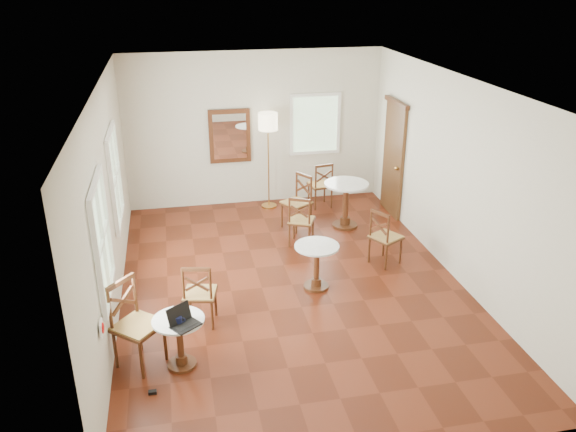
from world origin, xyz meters
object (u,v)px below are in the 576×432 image
(chair_mid_b, at_px, (385,237))
(laptop, at_px, (183,321))
(power_adapter, at_px, (153,392))
(navy_mug, at_px, (179,320))
(water_glass, at_px, (175,314))
(cafe_table_mid, at_px, (317,262))
(chair_mid_a, at_px, (301,220))
(chair_near_a, at_px, (200,294))
(cafe_table_back, at_px, (346,200))
(floor_lamp, at_px, (268,128))
(chair_back_b, at_px, (297,202))
(chair_near_b, at_px, (136,324))
(chair_back_a, at_px, (321,185))
(cafe_table_near, at_px, (180,337))
(mouse, at_px, (179,321))

(chair_mid_b, bearing_deg, laptop, 94.20)
(laptop, bearing_deg, power_adapter, -176.88)
(navy_mug, bearing_deg, water_glass, 108.35)
(cafe_table_mid, distance_m, chair_mid_a, 1.48)
(cafe_table_mid, bearing_deg, chair_near_a, -160.31)
(cafe_table_back, xyz_separation_m, laptop, (-3.04, -3.66, 0.18))
(chair_mid_a, height_order, power_adapter, chair_mid_a)
(chair_mid_b, xyz_separation_m, floor_lamp, (-1.38, 2.76, 1.14))
(cafe_table_back, xyz_separation_m, chair_back_b, (-0.86, 0.15, -0.03))
(chair_near_b, distance_m, chair_back_b, 4.46)
(power_adapter, bearing_deg, chair_back_b, 58.10)
(chair_mid_a, bearing_deg, chair_near_b, 71.62)
(chair_near_a, xyz_separation_m, water_glass, (-0.32, -0.82, 0.25))
(cafe_table_back, distance_m, chair_back_b, 0.88)
(cafe_table_mid, distance_m, navy_mug, 2.58)
(power_adapter, bearing_deg, cafe_table_back, 49.21)
(navy_mug, xyz_separation_m, power_adapter, (-0.35, -0.35, -0.67))
(chair_back_a, bearing_deg, cafe_table_mid, 65.44)
(chair_back_a, bearing_deg, chair_mid_a, 55.79)
(laptop, bearing_deg, water_glass, 82.33)
(chair_back_a, distance_m, laptop, 5.50)
(cafe_table_near, bearing_deg, mouse, -79.53)
(cafe_table_mid, height_order, chair_near_b, chair_near_b)
(chair_back_a, bearing_deg, water_glass, 48.22)
(chair_back_b, height_order, power_adapter, chair_back_b)
(cafe_table_mid, bearing_deg, chair_back_b, 84.78)
(floor_lamp, xyz_separation_m, navy_mug, (-1.88, -4.87, -0.91))
(laptop, bearing_deg, chair_mid_b, -2.59)
(chair_near_b, relative_size, laptop, 2.68)
(cafe_table_mid, xyz_separation_m, chair_mid_b, (1.25, 0.53, 0.04))
(chair_near_b, relative_size, water_glass, 9.56)
(chair_near_b, bearing_deg, cafe_table_near, -66.50)
(mouse, bearing_deg, navy_mug, -104.34)
(chair_back_b, distance_m, floor_lamp, 1.59)
(chair_back_b, distance_m, power_adapter, 4.89)
(chair_mid_b, xyz_separation_m, navy_mug, (-3.27, -2.10, 0.23))
(cafe_table_near, xyz_separation_m, navy_mug, (0.01, -0.10, 0.29))
(chair_near_a, bearing_deg, laptop, 88.72)
(cafe_table_mid, bearing_deg, cafe_table_near, -143.94)
(chair_back_b, bearing_deg, chair_back_a, 110.97)
(cafe_table_back, height_order, chair_back_b, chair_back_b)
(chair_near_b, distance_m, chair_back_a, 5.57)
(chair_near_a, xyz_separation_m, floor_lamp, (1.60, 3.91, 1.14))
(chair_near_a, height_order, chair_mid_a, chair_near_a)
(navy_mug, bearing_deg, floor_lamp, 68.86)
(chair_near_a, distance_m, chair_near_b, 1.05)
(cafe_table_mid, relative_size, chair_mid_a, 0.77)
(power_adapter, bearing_deg, mouse, 47.03)
(chair_mid_a, height_order, chair_mid_b, chair_mid_b)
(water_glass, bearing_deg, cafe_table_near, -47.44)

